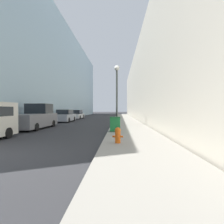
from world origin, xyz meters
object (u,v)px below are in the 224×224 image
at_px(fire_hydrant, 118,135).
at_px(pickup_truck, 35,118).
at_px(trash_bin, 115,124).
at_px(parked_sedan_far, 77,115).
at_px(lamppost, 117,88).
at_px(parked_sedan_near, 65,116).

bearing_deg(fire_hydrant, pickup_truck, 135.94).
relative_size(trash_bin, parked_sedan_far, 0.22).
distance_m(lamppost, parked_sedan_far, 16.09).
relative_size(lamppost, parked_sedan_far, 1.21).
bearing_deg(parked_sedan_far, lamppost, -62.65).
xyz_separation_m(lamppost, parked_sedan_far, (-7.26, 14.05, -2.98)).
bearing_deg(lamppost, trash_bin, -90.72).
height_order(fire_hydrant, parked_sedan_near, parked_sedan_near).
relative_size(trash_bin, lamppost, 0.18).
relative_size(lamppost, parked_sedan_near, 1.29).
xyz_separation_m(lamppost, parked_sedan_near, (-7.09, 6.80, -2.94)).
relative_size(fire_hydrant, parked_sedan_far, 0.15).
distance_m(lamppost, pickup_truck, 7.84).
bearing_deg(lamppost, pickup_truck, -170.10).
height_order(trash_bin, parked_sedan_far, parked_sedan_far).
bearing_deg(trash_bin, pickup_truck, 157.40).
distance_m(fire_hydrant, parked_sedan_far, 23.66).
height_order(lamppost, parked_sedan_far, lamppost).
bearing_deg(pickup_truck, trash_bin, -22.60).
bearing_deg(fire_hydrant, lamppost, 91.12).
bearing_deg(parked_sedan_near, fire_hydrant, -64.50).
height_order(trash_bin, parked_sedan_near, parked_sedan_near).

